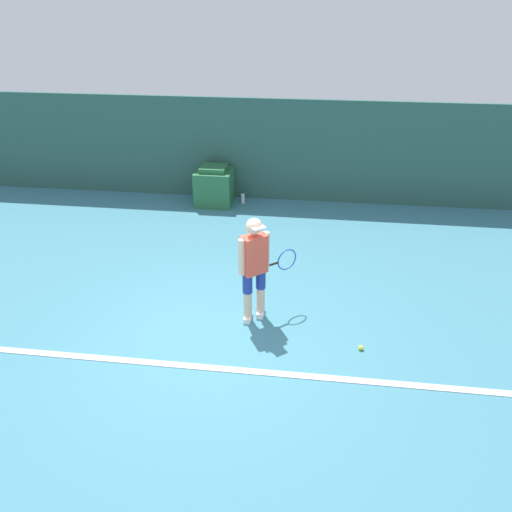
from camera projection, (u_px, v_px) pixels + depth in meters
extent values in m
plane|color=teal|center=(212.00, 339.00, 6.79)|extent=(24.00, 24.00, 0.00)
cube|color=#2D564C|center=(259.00, 150.00, 10.84)|extent=(24.00, 0.10, 2.20)
cube|color=white|center=(203.00, 367.00, 6.27)|extent=(21.60, 0.10, 0.01)
cylinder|color=beige|center=(248.00, 306.00, 7.07)|extent=(0.12, 0.12, 0.47)
cylinder|color=navy|center=(247.00, 283.00, 6.89)|extent=(0.14, 0.14, 0.29)
cube|color=white|center=(248.00, 317.00, 7.16)|extent=(0.10, 0.24, 0.08)
cylinder|color=beige|center=(261.00, 301.00, 7.17)|extent=(0.12, 0.12, 0.47)
cylinder|color=navy|center=(261.00, 279.00, 6.99)|extent=(0.14, 0.14, 0.29)
cube|color=white|center=(261.00, 313.00, 7.26)|extent=(0.10, 0.24, 0.08)
cube|color=#E54C38|center=(254.00, 254.00, 6.74)|extent=(0.39, 0.37, 0.56)
sphere|color=beige|center=(254.00, 226.00, 6.54)|extent=(0.22, 0.22, 0.22)
cube|color=white|center=(258.00, 228.00, 6.46)|extent=(0.21, 0.21, 0.02)
cylinder|color=beige|center=(242.00, 257.00, 6.64)|extent=(0.09, 0.09, 0.53)
cylinder|color=beige|center=(266.00, 250.00, 6.83)|extent=(0.09, 0.09, 0.53)
cylinder|color=black|center=(272.00, 264.00, 7.00)|extent=(0.18, 0.16, 0.03)
torus|color=#2851B2|center=(287.00, 260.00, 7.12)|extent=(0.26, 0.23, 0.33)
sphere|color=#D1E533|center=(361.00, 348.00, 6.56)|extent=(0.07, 0.07, 0.07)
cube|color=#28663D|center=(214.00, 187.00, 10.88)|extent=(0.79, 0.73, 0.75)
cube|color=#28663D|center=(214.00, 168.00, 10.68)|extent=(0.55, 0.51, 0.10)
cylinder|color=white|center=(243.00, 198.00, 11.02)|extent=(0.08, 0.08, 0.23)
cylinder|color=black|center=(243.00, 193.00, 10.96)|extent=(0.04, 0.04, 0.02)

